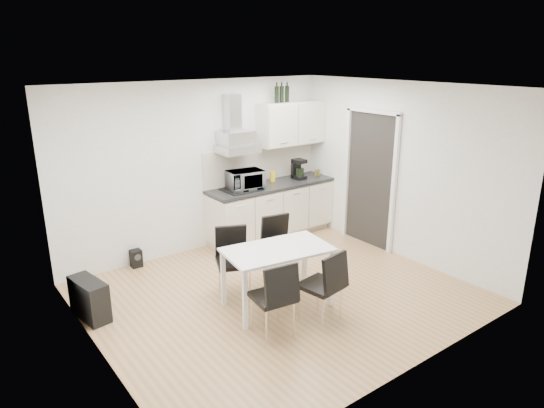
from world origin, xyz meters
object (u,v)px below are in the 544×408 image
at_px(chair_far_left, 234,263).
at_px(guitar_amp, 90,299).
at_px(kitchenette, 272,188).
at_px(chair_near_right, 321,286).
at_px(floor_speaker, 136,258).
at_px(dining_table, 277,256).
at_px(chair_near_left, 273,298).
at_px(chair_far_right, 281,250).

height_order(chair_far_left, guitar_amp, chair_far_left).
distance_m(kitchenette, guitar_amp, 3.46).
xyz_separation_m(kitchenette, chair_near_right, (-1.20, -2.53, -0.39)).
relative_size(chair_near_right, guitar_amp, 1.46).
relative_size(kitchenette, guitar_amp, 4.17).
bearing_deg(floor_speaker, chair_far_left, -65.64).
bearing_deg(chair_near_right, dining_table, 97.48).
bearing_deg(chair_near_left, kitchenette, 60.67).
distance_m(chair_far_left, chair_near_right, 1.21).
height_order(chair_near_left, chair_near_right, same).
distance_m(dining_table, chair_far_left, 0.65).
relative_size(guitar_amp, floor_speaker, 2.34).
bearing_deg(dining_table, chair_far_left, 125.81).
height_order(chair_far_left, chair_near_left, same).
bearing_deg(floor_speaker, chair_far_right, -47.01).
relative_size(chair_far_right, floor_speaker, 3.41).
relative_size(kitchenette, chair_far_left, 2.86).
xyz_separation_m(chair_far_left, chair_near_right, (0.45, -1.12, 0.00)).
xyz_separation_m(dining_table, chair_far_right, (0.47, 0.53, -0.22)).
distance_m(dining_table, chair_near_right, 0.65).
bearing_deg(guitar_amp, floor_speaker, 37.06).
bearing_deg(floor_speaker, kitchenette, -3.17).
relative_size(chair_far_left, chair_near_right, 1.00).
height_order(dining_table, guitar_amp, dining_table).
bearing_deg(chair_far_right, chair_near_left, 59.07).
height_order(chair_far_left, chair_near_right, same).
bearing_deg(guitar_amp, kitchenette, 4.89).
bearing_deg(chair_far_left, floor_speaker, -43.62).
distance_m(chair_far_left, chair_far_right, 0.75).
bearing_deg(dining_table, floor_speaker, 122.98).
distance_m(chair_far_right, guitar_amp, 2.47).
bearing_deg(chair_near_left, chair_near_right, -3.57).
height_order(kitchenette, guitar_amp, kitchenette).
height_order(chair_near_left, guitar_amp, chair_near_left).
bearing_deg(floor_speaker, chair_near_left, -77.38).
distance_m(dining_table, chair_near_left, 0.67).
height_order(dining_table, chair_near_left, chair_near_left).
relative_size(dining_table, chair_near_right, 1.53).
relative_size(kitchenette, floor_speaker, 9.78).
bearing_deg(chair_near_left, guitar_amp, 141.52).
height_order(kitchenette, chair_far_right, kitchenette).
distance_m(dining_table, chair_far_right, 0.74).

